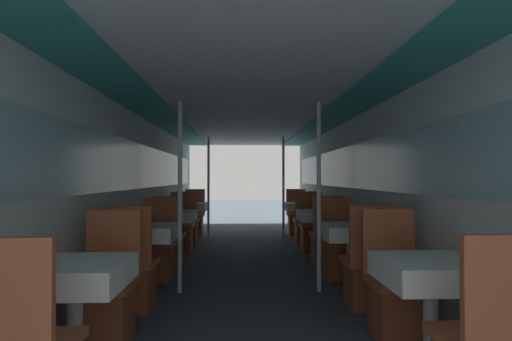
{
  "coord_description": "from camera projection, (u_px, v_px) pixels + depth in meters",
  "views": [
    {
      "loc": [
        -0.09,
        -1.58,
        1.23
      ],
      "look_at": [
        0.06,
        2.57,
        1.3
      ],
      "focal_mm": 28.0,
      "sensor_mm": 36.0,
      "label": 1
    }
  ],
  "objects": [
    {
      "name": "chair_left_far_1",
      "position": [
        158.0,
        255.0,
        4.81
      ],
      "size": [
        0.42,
        0.42,
        0.98
      ],
      "rotation": [
        0.0,
        0.0,
        3.14
      ],
      "color": "brown",
      "rests_on": "ground_plane"
    },
    {
      "name": "dining_table_left_1",
      "position": [
        147.0,
        236.0,
        4.25
      ],
      "size": [
        0.61,
        0.61,
        0.72
      ],
      "color": "#4C4C51",
      "rests_on": "ground_plane"
    },
    {
      "name": "chair_left_near_2",
      "position": [
        169.0,
        245.0,
        5.52
      ],
      "size": [
        0.42,
        0.42,
        0.98
      ],
      "color": "brown",
      "rests_on": "ground_plane"
    },
    {
      "name": "chair_left_far_3",
      "position": [
        194.0,
        221.0,
        8.48
      ],
      "size": [
        0.42,
        0.42,
        0.98
      ],
      "rotation": [
        0.0,
        0.0,
        3.14
      ],
      "color": "brown",
      "rests_on": "ground_plane"
    },
    {
      "name": "support_pole_left_3",
      "position": [
        208.0,
        188.0,
        7.94
      ],
      "size": [
        0.05,
        0.05,
        2.05
      ],
      "color": "silver",
      "rests_on": "ground_plane"
    },
    {
      "name": "ceiling_panel",
      "position": [
        248.0,
        113.0,
        5.36
      ],
      "size": [
        2.96,
        10.34,
        0.07
      ],
      "color": "silver",
      "rests_on": "wall_left"
    },
    {
      "name": "dining_table_right_3",
      "position": [
        301.0,
        208.0,
        8.0
      ],
      "size": [
        0.61,
        0.61,
        0.72
      ],
      "color": "#4C4C51",
      "rests_on": "ground_plane"
    },
    {
      "name": "wall_right",
      "position": [
        357.0,
        189.0,
        5.4
      ],
      "size": [
        0.05,
        10.34,
        2.05
      ],
      "color": "silver",
      "rests_on": "ground_plane"
    },
    {
      "name": "chair_right_near_3",
      "position": [
        305.0,
        227.0,
        7.43
      ],
      "size": [
        0.42,
        0.42,
        0.98
      ],
      "color": "brown",
      "rests_on": "ground_plane"
    },
    {
      "name": "dining_table_left_3",
      "position": [
        191.0,
        209.0,
        7.92
      ],
      "size": [
        0.61,
        0.61,
        0.72
      ],
      "color": "#4C4C51",
      "rests_on": "ground_plane"
    },
    {
      "name": "dining_table_left_0",
      "position": [
        75.0,
        280.0,
        2.42
      ],
      "size": [
        0.61,
        0.61,
        0.72
      ],
      "color": "#4C4C51",
      "rests_on": "ground_plane"
    },
    {
      "name": "chair_right_near_2",
      "position": [
        326.0,
        244.0,
        5.6
      ],
      "size": [
        0.42,
        0.42,
        0.98
      ],
      "color": "brown",
      "rests_on": "ground_plane"
    },
    {
      "name": "chair_right_far_0",
      "position": [
        396.0,
        299.0,
        3.05
      ],
      "size": [
        0.42,
        0.42,
        0.98
      ],
      "rotation": [
        0.0,
        0.0,
        3.14
      ],
      "color": "brown",
      "rests_on": "ground_plane"
    },
    {
      "name": "chair_left_far_2",
      "position": [
        181.0,
        233.0,
        6.64
      ],
      "size": [
        0.42,
        0.42,
        0.98
      ],
      "rotation": [
        0.0,
        0.0,
        3.14
      ],
      "color": "brown",
      "rests_on": "ground_plane"
    },
    {
      "name": "dining_table_right_1",
      "position": [
        351.0,
        235.0,
        4.33
      ],
      "size": [
        0.61,
        0.61,
        0.72
      ],
      "color": "#4C4C51",
      "rests_on": "ground_plane"
    },
    {
      "name": "dining_table_right_0",
      "position": [
        431.0,
        277.0,
        2.5
      ],
      "size": [
        0.61,
        0.61,
        0.72
      ],
      "color": "#4C4C51",
      "rests_on": "ground_plane"
    },
    {
      "name": "support_pole_right_1",
      "position": [
        319.0,
        196.0,
        4.33
      ],
      "size": [
        0.05,
        0.05,
        2.05
      ],
      "color": "silver",
      "rests_on": "ground_plane"
    },
    {
      "name": "wall_left",
      "position": [
        137.0,
        189.0,
        5.29
      ],
      "size": [
        0.05,
        10.34,
        2.05
      ],
      "color": "silver",
      "rests_on": "ground_plane"
    },
    {
      "name": "chair_right_far_1",
      "position": [
        338.0,
        254.0,
        4.89
      ],
      "size": [
        0.42,
        0.42,
        0.98
      ],
      "rotation": [
        0.0,
        0.0,
        3.14
      ],
      "color": "brown",
      "rests_on": "ground_plane"
    },
    {
      "name": "dining_table_right_2",
      "position": [
        318.0,
        218.0,
        6.17
      ],
      "size": [
        0.61,
        0.61,
        0.72
      ],
      "color": "#4C4C51",
      "rests_on": "ground_plane"
    },
    {
      "name": "chair_left_near_3",
      "position": [
        187.0,
        228.0,
        7.36
      ],
      "size": [
        0.42,
        0.42,
        0.98
      ],
      "color": "brown",
      "rests_on": "ground_plane"
    },
    {
      "name": "support_pole_right_3",
      "position": [
        283.0,
        188.0,
        8.0
      ],
      "size": [
        0.05,
        0.05,
        2.05
      ],
      "color": "silver",
      "rests_on": "ground_plane"
    },
    {
      "name": "chair_left_near_1",
      "position": [
        132.0,
        278.0,
        3.69
      ],
      "size": [
        0.42,
        0.42,
        0.98
      ],
      "color": "brown",
      "rests_on": "ground_plane"
    },
    {
      "name": "support_pole_left_1",
      "position": [
        180.0,
        196.0,
        4.27
      ],
      "size": [
        0.05,
        0.05,
        2.05
      ],
      "color": "silver",
      "rests_on": "ground_plane"
    },
    {
      "name": "chair_right_far_3",
      "position": [
        297.0,
        221.0,
        8.56
      ],
      "size": [
        0.42,
        0.42,
        0.98
      ],
      "rotation": [
        0.0,
        0.0,
        3.14
      ],
      "color": "brown",
      "rests_on": "ground_plane"
    },
    {
      "name": "chair_right_far_2",
      "position": [
        312.0,
        233.0,
        6.72
      ],
      "size": [
        0.42,
        0.42,
        0.98
      ],
      "rotation": [
        0.0,
        0.0,
        3.14
      ],
      "color": "brown",
      "rests_on": "ground_plane"
    },
    {
      "name": "dining_table_left_2",
      "position": [
        176.0,
        218.0,
        6.09
      ],
      "size": [
        0.61,
        0.61,
        0.72
      ],
      "color": "#4C4C51",
      "rests_on": "ground_plane"
    },
    {
      "name": "chair_left_far_0",
      "position": [
        106.0,
        303.0,
        2.97
      ],
      "size": [
        0.42,
        0.42,
        0.98
      ],
      "rotation": [
        0.0,
        0.0,
        3.14
      ],
      "color": "brown",
      "rests_on": "ground_plane"
    },
    {
      "name": "chair_right_near_1",
      "position": [
        367.0,
        276.0,
        3.76
      ],
      "size": [
        0.42,
        0.42,
        0.98
      ],
      "color": "brown",
      "rests_on": "ground_plane"
    }
  ]
}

